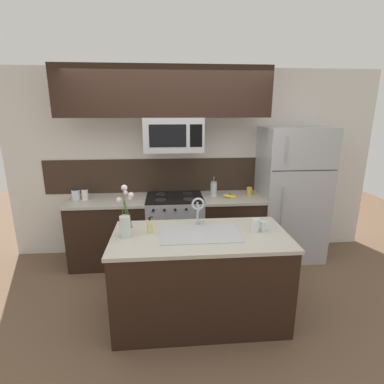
% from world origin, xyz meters
% --- Properties ---
extents(ground_plane, '(10.00, 10.00, 0.00)m').
position_xyz_m(ground_plane, '(0.00, 0.00, 0.00)').
color(ground_plane, brown).
extents(rear_partition, '(5.20, 0.10, 2.60)m').
position_xyz_m(rear_partition, '(0.30, 1.28, 1.30)').
color(rear_partition, silver).
rests_on(rear_partition, ground).
extents(splash_band, '(3.60, 0.01, 0.48)m').
position_xyz_m(splash_band, '(0.00, 1.22, 1.15)').
color(splash_band, '#332319').
rests_on(splash_band, rear_partition).
extents(back_counter_left, '(1.05, 0.65, 0.91)m').
position_xyz_m(back_counter_left, '(-0.89, 0.90, 0.46)').
color(back_counter_left, black).
rests_on(back_counter_left, ground).
extents(back_counter_right, '(0.84, 0.65, 0.91)m').
position_xyz_m(back_counter_right, '(0.78, 0.90, 0.46)').
color(back_counter_right, black).
rests_on(back_counter_right, ground).
extents(stove_range, '(0.76, 0.64, 0.93)m').
position_xyz_m(stove_range, '(0.00, 0.90, 0.46)').
color(stove_range, '#A8AAAF').
rests_on(stove_range, ground).
extents(microwave, '(0.74, 0.40, 0.42)m').
position_xyz_m(microwave, '(0.00, 0.88, 1.75)').
color(microwave, '#A8AAAF').
extents(upper_cabinet_band, '(2.58, 0.34, 0.60)m').
position_xyz_m(upper_cabinet_band, '(-0.10, 0.85, 2.26)').
color(upper_cabinet_band, black).
extents(refrigerator, '(0.88, 0.74, 1.84)m').
position_xyz_m(refrigerator, '(1.62, 0.92, 0.92)').
color(refrigerator, '#A8AAAF').
rests_on(refrigerator, ground).
extents(storage_jar_tall, '(0.11, 0.11, 0.15)m').
position_xyz_m(storage_jar_tall, '(-1.30, 0.93, 0.98)').
color(storage_jar_tall, silver).
rests_on(storage_jar_tall, back_counter_left).
extents(storage_jar_medium, '(0.08, 0.08, 0.15)m').
position_xyz_m(storage_jar_medium, '(-1.18, 0.92, 0.99)').
color(storage_jar_medium, silver).
rests_on(storage_jar_medium, back_counter_left).
extents(banana_bunch, '(0.19, 0.12, 0.08)m').
position_xyz_m(banana_bunch, '(0.75, 0.84, 0.93)').
color(banana_bunch, yellow).
rests_on(banana_bunch, back_counter_right).
extents(french_press, '(0.09, 0.09, 0.27)m').
position_xyz_m(french_press, '(0.54, 0.96, 1.01)').
color(french_press, silver).
rests_on(french_press, back_counter_right).
extents(coffee_tin, '(0.08, 0.08, 0.11)m').
position_xyz_m(coffee_tin, '(1.04, 0.95, 0.97)').
color(coffee_tin, gold).
rests_on(coffee_tin, back_counter_right).
extents(island_counter, '(1.68, 0.84, 0.91)m').
position_xyz_m(island_counter, '(0.21, -0.35, 0.46)').
color(island_counter, black).
rests_on(island_counter, ground).
extents(kitchen_sink, '(0.76, 0.44, 0.16)m').
position_xyz_m(kitchen_sink, '(0.21, -0.35, 0.84)').
color(kitchen_sink, '#ADAFB5').
rests_on(kitchen_sink, island_counter).
extents(sink_faucet, '(0.14, 0.14, 0.31)m').
position_xyz_m(sink_faucet, '(0.21, -0.13, 1.11)').
color(sink_faucet, '#B7BABF').
rests_on(sink_faucet, island_counter).
extents(dish_soap_bottle, '(0.06, 0.05, 0.16)m').
position_xyz_m(dish_soap_bottle, '(-0.27, -0.27, 0.98)').
color(dish_soap_bottle, '#DBCC75').
rests_on(dish_soap_bottle, island_counter).
extents(drinking_glass, '(0.07, 0.07, 0.13)m').
position_xyz_m(drinking_glass, '(0.75, -0.32, 0.97)').
color(drinking_glass, silver).
rests_on(drinking_glass, island_counter).
extents(spare_glass, '(0.06, 0.06, 0.10)m').
position_xyz_m(spare_glass, '(0.84, -0.31, 0.96)').
color(spare_glass, silver).
rests_on(spare_glass, island_counter).
extents(flower_vase, '(0.16, 0.12, 0.49)m').
position_xyz_m(flower_vase, '(-0.49, -0.32, 1.06)').
color(flower_vase, silver).
rests_on(flower_vase, island_counter).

